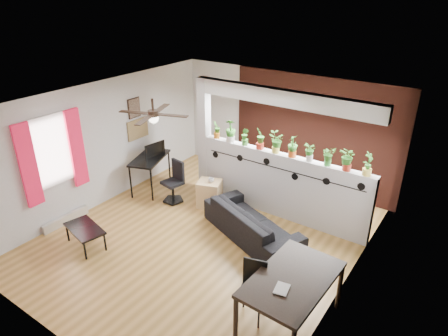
# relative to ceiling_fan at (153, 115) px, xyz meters

# --- Properties ---
(room_shell) EXTENTS (6.30, 7.10, 2.90)m
(room_shell) POSITION_rel_ceiling_fan_xyz_m (0.80, 0.30, -1.01)
(room_shell) COLOR olive
(room_shell) RESTS_ON ground
(partition_wall) EXTENTS (3.60, 0.18, 1.35)m
(partition_wall) POSITION_rel_ceiling_fan_xyz_m (1.60, 1.80, -1.64)
(partition_wall) COLOR #BCBCC1
(partition_wall) RESTS_ON ground
(ceiling_header) EXTENTS (3.60, 0.18, 0.30)m
(ceiling_header) POSITION_rel_ceiling_fan_xyz_m (1.60, 1.80, 0.14)
(ceiling_header) COLOR silver
(ceiling_header) RESTS_ON room_shell
(pier_column) EXTENTS (0.22, 0.20, 2.60)m
(pier_column) POSITION_rel_ceiling_fan_xyz_m (-0.31, 1.80, -1.01)
(pier_column) COLOR #BCBCC1
(pier_column) RESTS_ON ground
(brick_panel) EXTENTS (3.90, 0.05, 2.60)m
(brick_panel) POSITION_rel_ceiling_fan_xyz_m (1.60, 3.27, -1.01)
(brick_panel) COLOR #A4422F
(brick_panel) RESTS_ON ground
(vine_decal) EXTENTS (3.31, 0.01, 0.30)m
(vine_decal) POSITION_rel_ceiling_fan_xyz_m (1.60, 1.70, -1.23)
(vine_decal) COLOR black
(vine_decal) RESTS_ON partition_wall
(window_assembly) EXTENTS (0.09, 1.30, 1.55)m
(window_assembly) POSITION_rel_ceiling_fan_xyz_m (-1.76, -0.90, -0.81)
(window_assembly) COLOR white
(window_assembly) RESTS_ON room_shell
(baseboard_heater) EXTENTS (0.08, 1.00, 0.18)m
(baseboard_heater) POSITION_rel_ceiling_fan_xyz_m (-1.74, -0.90, -2.22)
(baseboard_heater) COLOR beige
(baseboard_heater) RESTS_ON ground
(corkboard) EXTENTS (0.03, 0.60, 0.45)m
(corkboard) POSITION_rel_ceiling_fan_xyz_m (-1.78, 1.25, -0.96)
(corkboard) COLOR olive
(corkboard) RESTS_ON room_shell
(framed_art) EXTENTS (0.03, 0.34, 0.44)m
(framed_art) POSITION_rel_ceiling_fan_xyz_m (-1.78, 1.20, -0.46)
(framed_art) COLOR #8C7259
(framed_art) RESTS_ON room_shell
(ceiling_fan) EXTENTS (1.19, 1.19, 0.43)m
(ceiling_fan) POSITION_rel_ceiling_fan_xyz_m (0.00, 0.00, 0.00)
(ceiling_fan) COLOR black
(ceiling_fan) RESTS_ON room_shell
(potted_plant_0) EXTENTS (0.17, 0.20, 0.37)m
(potted_plant_0) POSITION_rel_ceiling_fan_xyz_m (0.02, 1.80, -0.77)
(potted_plant_0) COLOR #CB6C17
(potted_plant_0) RESTS_ON partition_wall
(potted_plant_1) EXTENTS (0.31, 0.29, 0.47)m
(potted_plant_1) POSITION_rel_ceiling_fan_xyz_m (0.37, 1.80, -0.71)
(potted_plant_1) COLOR white
(potted_plant_1) RESTS_ON partition_wall
(potted_plant_2) EXTENTS (0.18, 0.15, 0.36)m
(potted_plant_2) POSITION_rel_ceiling_fan_xyz_m (0.72, 1.80, -0.77)
(potted_plant_2) COLOR #3D8731
(potted_plant_2) RESTS_ON partition_wall
(potted_plant_3) EXTENTS (0.20, 0.24, 0.43)m
(potted_plant_3) POSITION_rel_ceiling_fan_xyz_m (1.07, 1.80, -0.73)
(potted_plant_3) COLOR #B82E1D
(potted_plant_3) RESTS_ON partition_wall
(potted_plant_4) EXTENTS (0.26, 0.24, 0.42)m
(potted_plant_4) POSITION_rel_ceiling_fan_xyz_m (1.42, 1.80, -0.74)
(potted_plant_4) COLOR #ECDE53
(potted_plant_4) RESTS_ON partition_wall
(potted_plant_5) EXTENTS (0.18, 0.23, 0.43)m
(potted_plant_5) POSITION_rel_ceiling_fan_xyz_m (1.78, 1.80, -0.74)
(potted_plant_5) COLOR #E75A1B
(potted_plant_5) RESTS_ON partition_wall
(potted_plant_6) EXTENTS (0.23, 0.22, 0.36)m
(potted_plant_6) POSITION_rel_ceiling_fan_xyz_m (2.13, 1.80, -0.77)
(potted_plant_6) COLOR silver
(potted_plant_6) RESTS_ON partition_wall
(potted_plant_7) EXTENTS (0.22, 0.22, 0.36)m
(potted_plant_7) POSITION_rel_ceiling_fan_xyz_m (2.48, 1.80, -0.77)
(potted_plant_7) COLOR green
(potted_plant_7) RESTS_ON partition_wall
(potted_plant_8) EXTENTS (0.27, 0.25, 0.43)m
(potted_plant_8) POSITION_rel_ceiling_fan_xyz_m (2.83, 1.80, -0.74)
(potted_plant_8) COLOR red
(potted_plant_8) RESTS_ON partition_wall
(potted_plant_9) EXTENTS (0.23, 0.26, 0.43)m
(potted_plant_9) POSITION_rel_ceiling_fan_xyz_m (3.18, 1.80, -0.74)
(potted_plant_9) COLOR #DDC24E
(potted_plant_9) RESTS_ON partition_wall
(sofa) EXTENTS (2.15, 1.48, 0.59)m
(sofa) POSITION_rel_ceiling_fan_xyz_m (1.53, 0.81, -2.02)
(sofa) COLOR black
(sofa) RESTS_ON ground
(cube_shelf) EXTENTS (0.58, 0.55, 0.58)m
(cube_shelf) POSITION_rel_ceiling_fan_xyz_m (0.19, 1.28, -2.03)
(cube_shelf) COLOR tan
(cube_shelf) RESTS_ON ground
(cup) EXTENTS (0.13, 0.13, 0.09)m
(cup) POSITION_rel_ceiling_fan_xyz_m (0.24, 1.28, -1.69)
(cup) COLOR gray
(cup) RESTS_ON cube_shelf
(computer_desk) EXTENTS (0.92, 1.23, 0.80)m
(computer_desk) POSITION_rel_ceiling_fan_xyz_m (-1.37, 1.14, -1.60)
(computer_desk) COLOR black
(computer_desk) RESTS_ON ground
(monitor) EXTENTS (0.30, 0.09, 0.17)m
(monitor) POSITION_rel_ceiling_fan_xyz_m (-1.37, 1.29, -1.43)
(monitor) COLOR black
(monitor) RESTS_ON computer_desk
(office_chair) EXTENTS (0.47, 0.47, 0.91)m
(office_chair) POSITION_rel_ceiling_fan_xyz_m (-0.55, 1.02, -1.91)
(office_chair) COLOR black
(office_chair) RESTS_ON ground
(dining_table) EXTENTS (0.97, 1.53, 0.82)m
(dining_table) POSITION_rel_ceiling_fan_xyz_m (3.05, -0.72, -1.58)
(dining_table) COLOR black
(dining_table) RESTS_ON ground
(book) EXTENTS (0.21, 0.26, 0.02)m
(book) POSITION_rel_ceiling_fan_xyz_m (2.95, -1.02, -1.49)
(book) COLOR gray
(book) RESTS_ON dining_table
(folding_chair) EXTENTS (0.45, 0.45, 0.90)m
(folding_chair) POSITION_rel_ceiling_fan_xyz_m (2.53, -0.84, -1.78)
(folding_chair) COLOR black
(folding_chair) RESTS_ON ground
(coffee_table) EXTENTS (0.89, 0.62, 0.38)m
(coffee_table) POSITION_rel_ceiling_fan_xyz_m (-0.79, -1.14, -1.98)
(coffee_table) COLOR black
(coffee_table) RESTS_ON ground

